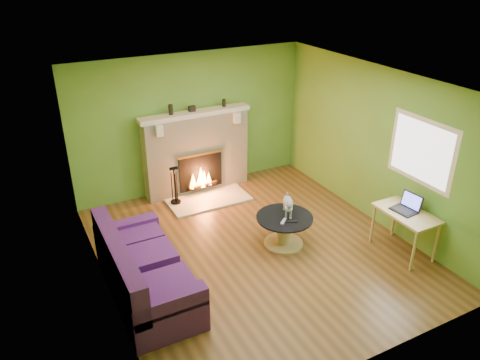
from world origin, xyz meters
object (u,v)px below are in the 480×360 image
(sofa, at_px, (142,273))
(coffee_table, at_px, (284,228))
(desk, at_px, (406,217))
(cat, at_px, (288,205))

(sofa, bearing_deg, coffee_table, 3.91)
(sofa, distance_m, desk, 3.91)
(sofa, xyz_separation_m, desk, (3.81, -0.85, 0.26))
(coffee_table, xyz_separation_m, cat, (0.08, 0.05, 0.38))
(desk, xyz_separation_m, cat, (-1.41, 1.06, 0.06))
(coffee_table, distance_m, cat, 0.39)
(sofa, relative_size, coffee_table, 2.32)
(coffee_table, xyz_separation_m, desk, (1.49, -1.01, 0.32))
(desk, bearing_deg, cat, 143.20)
(coffee_table, relative_size, desk, 0.94)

